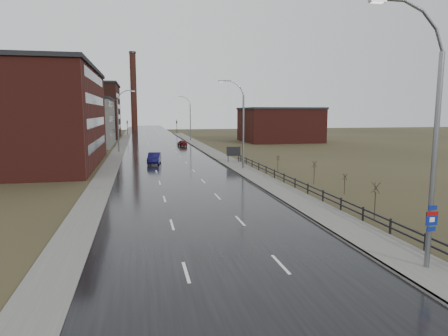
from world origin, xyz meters
name	(u,v)px	position (x,y,z in m)	size (l,w,h in m)	color
ground	(259,310)	(0.00, 0.00, 0.00)	(320.00, 320.00, 0.00)	#2D2819
road	(163,152)	(0.00, 60.00, 0.03)	(14.00, 300.00, 0.06)	black
sidewalk_right	(244,170)	(8.60, 35.00, 0.09)	(3.20, 180.00, 0.18)	#595651
curb_right	(232,170)	(7.08, 35.00, 0.09)	(0.16, 180.00, 0.18)	slate
sidewalk_left	(117,153)	(-8.20, 60.00, 0.06)	(2.40, 260.00, 0.12)	#595651
warehouse_near	(11,117)	(-20.99, 45.00, 6.76)	(22.44, 28.56, 13.50)	#471914
warehouse_mid	(74,122)	(-17.99, 78.00, 5.26)	(16.32, 20.40, 10.50)	slate
warehouse_far	(72,111)	(-22.99, 108.00, 7.76)	(26.52, 24.48, 15.50)	#331611
building_right	(280,125)	(30.30, 82.00, 4.26)	(18.36, 16.32, 8.50)	#471914
smokestack	(134,91)	(-6.00, 150.00, 15.50)	(2.70, 2.70, 30.70)	#331611
streetlight_main	(429,142)	(8.47, 2.00, 6.06)	(3.91, 0.29, 12.11)	slate
streetlight_right_mid	(241,124)	(8.50, 36.00, 5.84)	(3.36, 0.28, 11.35)	slate
streetlight_left	(120,121)	(-7.70, 62.00, 5.84)	(3.36, 0.28, 11.35)	slate
streetlight_right_far	(189,118)	(8.50, 90.00, 5.84)	(3.36, 0.28, 11.35)	slate
guardrail	(311,189)	(10.30, 18.31, 0.71)	(0.10, 53.05, 1.10)	black
shrub_c	(375,200)	(11.52, 10.56, 1.40)	(0.62, 0.66, 2.63)	#382D23
shrub_d	(345,183)	(13.85, 18.98, 0.99)	(0.45, 0.47, 1.87)	#382D23
shrub_e	(314,172)	(13.36, 24.39, 1.28)	(0.57, 0.60, 2.41)	#382D23
shrub_f	(278,163)	(12.65, 33.52, 1.06)	(0.48, 0.50, 2.00)	#382D23
billboard	(233,152)	(9.10, 42.70, 1.63)	(2.06, 0.17, 2.39)	black
traffic_light_left	(127,121)	(-8.00, 120.00, 4.60)	(0.58, 2.73, 5.30)	black
traffic_light_right	(177,120)	(8.00, 120.00, 4.60)	(0.58, 2.73, 5.30)	black
car_near	(154,158)	(-2.24, 44.14, 0.78)	(1.66, 4.75, 1.57)	#0E0B3B
car_far	(182,143)	(4.84, 72.97, 0.66)	(1.57, 3.90, 1.33)	#530E0D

